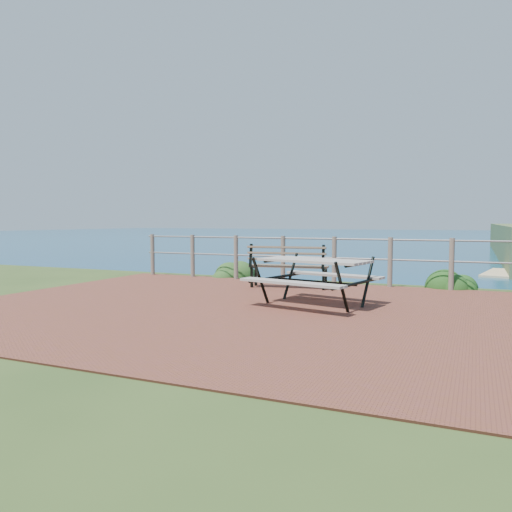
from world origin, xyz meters
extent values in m
cube|color=brown|center=(0.00, 0.00, 0.00)|extent=(10.00, 7.00, 0.12)
plane|color=navy|center=(0.00, 200.00, 0.00)|extent=(1200.00, 1200.00, 0.00)
cylinder|color=#6B5B4C|center=(-4.60, 3.35, 0.52)|extent=(0.10, 0.10, 1.00)
cylinder|color=#6B5B4C|center=(-3.45, 3.35, 0.52)|extent=(0.10, 0.10, 1.00)
cylinder|color=#6B5B4C|center=(-2.30, 3.35, 0.52)|extent=(0.10, 0.10, 1.00)
cylinder|color=#6B5B4C|center=(-1.15, 3.35, 0.52)|extent=(0.10, 0.10, 1.00)
cylinder|color=#6B5B4C|center=(0.00, 3.35, 0.52)|extent=(0.10, 0.10, 1.00)
cylinder|color=#6B5B4C|center=(1.15, 3.35, 0.52)|extent=(0.10, 0.10, 1.00)
cylinder|color=#6B5B4C|center=(2.30, 3.35, 0.52)|extent=(0.10, 0.10, 1.00)
cylinder|color=slate|center=(0.00, 3.35, 0.97)|extent=(9.40, 0.04, 0.04)
cylinder|color=slate|center=(0.00, 3.35, 0.57)|extent=(9.40, 0.04, 0.04)
cube|color=#9B948B|center=(0.39, 0.64, 0.73)|extent=(1.83, 1.07, 0.04)
cube|color=#9B948B|center=(0.39, 0.64, 0.44)|extent=(1.73, 0.62, 0.04)
cube|color=#9B948B|center=(0.39, 0.64, 0.44)|extent=(1.73, 0.62, 0.04)
cylinder|color=black|center=(0.39, 0.64, 0.39)|extent=(1.45, 0.37, 0.04)
cube|color=brown|center=(-0.67, 2.40, 0.45)|extent=(1.59, 0.59, 0.03)
cube|color=brown|center=(-0.67, 2.40, 0.72)|extent=(1.56, 0.32, 0.35)
cube|color=black|center=(-0.67, 2.40, 0.23)|extent=(0.06, 0.06, 0.43)
cube|color=black|center=(-0.67, 2.40, 0.23)|extent=(0.06, 0.06, 0.43)
cube|color=black|center=(-0.67, 2.40, 0.23)|extent=(0.06, 0.06, 0.43)
cube|color=black|center=(-0.67, 2.40, 0.23)|extent=(0.06, 0.06, 0.43)
ellipsoid|color=#22481B|center=(-2.77, 3.83, 0.00)|extent=(0.79, 0.79, 0.54)
ellipsoid|color=#214816|center=(2.28, 3.91, 0.00)|extent=(0.78, 0.78, 0.53)
camera|label=1|loc=(2.71, -6.87, 1.34)|focal=35.00mm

